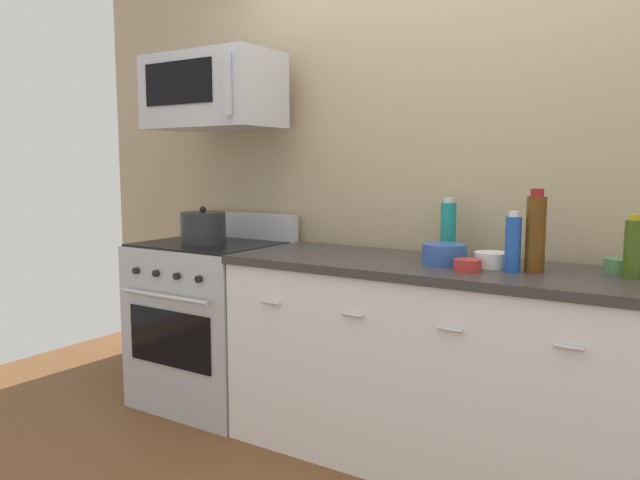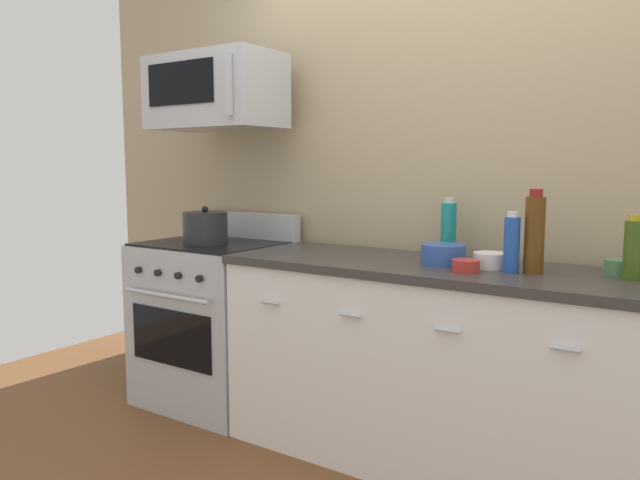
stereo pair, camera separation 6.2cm
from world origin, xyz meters
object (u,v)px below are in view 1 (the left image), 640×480
(range_oven, at_px, (212,322))
(bottle_wine_amber, at_px, (536,233))
(bottle_soda_blue, at_px, (513,243))
(bowl_red_small, at_px, (467,265))
(bottle_olive_oil, at_px, (633,248))
(bowl_white_ceramic, at_px, (492,259))
(stockpot, at_px, (203,228))
(bowl_green_glaze, at_px, (620,266))
(bottle_sparkling_teal, at_px, (448,229))
(bowl_blue_mixing, at_px, (444,254))
(microwave, at_px, (213,92))

(range_oven, xyz_separation_m, bottle_wine_amber, (1.76, -0.00, 0.61))
(bottle_soda_blue, distance_m, bowl_red_small, 0.20)
(bottle_olive_oil, distance_m, bowl_white_ceramic, 0.54)
(bottle_wine_amber, bearing_deg, stockpot, -178.31)
(bottle_soda_blue, bearing_deg, bottle_wine_amber, 27.80)
(range_oven, bearing_deg, bowl_red_small, -4.56)
(range_oven, distance_m, stockpot, 0.54)
(bowl_white_ceramic, distance_m, bowl_green_glaze, 0.50)
(range_oven, xyz_separation_m, bowl_green_glaze, (2.05, 0.16, 0.48))
(bottle_olive_oil, bearing_deg, bowl_green_glaze, 116.87)
(range_oven, bearing_deg, bottle_sparkling_teal, 9.80)
(bowl_red_small, xyz_separation_m, bowl_green_glaze, (0.53, 0.28, 0.00))
(bottle_wine_amber, xyz_separation_m, bottle_sparkling_teal, (-0.45, 0.23, -0.03))
(bottle_sparkling_teal, bearing_deg, bottle_soda_blue, -35.42)
(bowl_white_ceramic, distance_m, bowl_red_small, 0.16)
(bowl_blue_mixing, bearing_deg, bottle_soda_blue, -6.52)
(bowl_blue_mixing, relative_size, stockpot, 0.79)
(microwave, xyz_separation_m, bowl_white_ceramic, (1.58, -0.02, -0.80))
(bowl_blue_mixing, height_order, stockpot, stockpot)
(range_oven, height_order, bowl_blue_mixing, range_oven)
(bowl_green_glaze, bearing_deg, bottle_olive_oil, -63.13)
(bowl_blue_mixing, distance_m, bowl_green_glaze, 0.70)
(bowl_blue_mixing, bearing_deg, stockpot, -178.10)
(bowl_red_small, distance_m, stockpot, 1.52)
(range_oven, relative_size, microwave, 1.44)
(bowl_red_small, bearing_deg, bottle_soda_blue, 26.35)
(range_oven, height_order, bowl_green_glaze, range_oven)
(bottle_soda_blue, bearing_deg, stockpot, -179.63)
(bowl_blue_mixing, bearing_deg, range_oven, 179.68)
(bowl_red_small, bearing_deg, bottle_sparkling_teal, 122.09)
(bowl_green_glaze, bearing_deg, bottle_soda_blue, -151.61)
(range_oven, relative_size, bowl_blue_mixing, 5.53)
(bottle_soda_blue, height_order, bottle_sparkling_teal, bottle_sparkling_teal)
(bottle_olive_oil, bearing_deg, bottle_soda_blue, -166.51)
(microwave, distance_m, stockpot, 0.75)
(microwave, relative_size, bowl_green_glaze, 5.93)
(bowl_green_glaze, bearing_deg, bowl_blue_mixing, -166.18)
(microwave, height_order, bottle_wine_amber, microwave)
(bowl_red_small, bearing_deg, bottle_wine_amber, 26.83)
(bowl_white_ceramic, relative_size, stockpot, 0.60)
(bottle_olive_oil, relative_size, bottle_soda_blue, 0.99)
(bowl_blue_mixing, bearing_deg, microwave, 177.82)
(bottle_wine_amber, height_order, bowl_blue_mixing, bottle_wine_amber)
(bottle_olive_oil, distance_m, bottle_soda_blue, 0.44)
(bottle_olive_oil, bearing_deg, bottle_wine_amber, -170.05)
(range_oven, bearing_deg, microwave, 89.71)
(bottle_wine_amber, relative_size, bowl_blue_mixing, 1.75)
(bottle_olive_oil, distance_m, bowl_red_small, 0.62)
(range_oven, bearing_deg, bottle_olive_oil, 1.61)
(bottle_wine_amber, xyz_separation_m, bottle_soda_blue, (-0.08, -0.04, -0.04))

